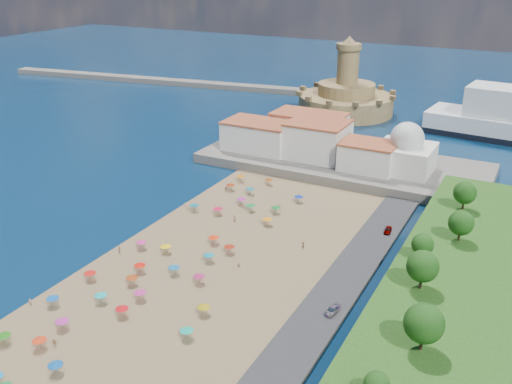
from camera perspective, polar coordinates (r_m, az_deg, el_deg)
The scene contains 11 objects.
ground at distance 128.76m, azimuth -6.81°, elevation -6.77°, with size 700.00×700.00×0.00m, color #071938.
terrace at distance 184.12m, azimuth 8.63°, elevation 2.88°, with size 90.00×36.00×3.00m, color #59544C.
jetty at distance 222.70m, azimuth 6.32°, elevation 6.39°, with size 18.00×70.00×2.40m, color #59544C.
breakwater at distance 307.09m, azimuth -7.91°, elevation 10.82°, with size 200.00×7.00×2.60m, color #59544C.
waterfront_buildings at distance 187.03m, azimuth 5.04°, elevation 5.42°, with size 57.00×29.00×11.00m.
domed_building at distance 174.87m, azimuth 14.74°, elevation 3.90°, with size 16.00×16.00×15.00m.
fortress at distance 248.66m, azimuth 8.98°, elevation 9.27°, with size 40.00×40.00×32.40m.
beach_parasols at distance 119.64m, azimuth -10.83°, elevation -8.31°, with size 31.76×117.01×2.20m.
beachgoers at distance 131.69m, azimuth -5.39°, elevation -5.44°, with size 38.20×89.90×1.85m.
parked_cars at distance 109.58m, azimuth 7.55°, elevation -11.74°, with size 2.30×82.12×1.30m.
hillside_trees at distance 103.83m, azimuth 15.86°, elevation -8.76°, with size 14.66×104.52×8.05m.
Camera 1 is at (65.15, -91.64, 62.74)m, focal length 40.00 mm.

